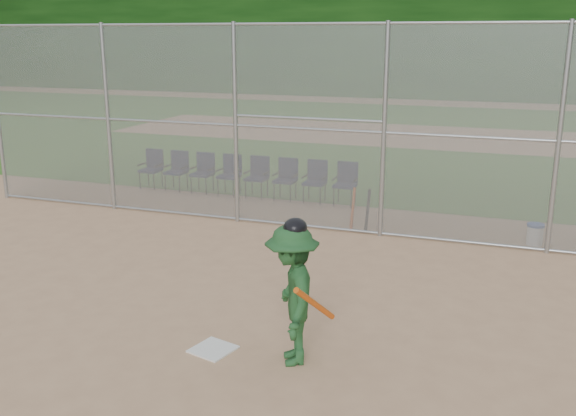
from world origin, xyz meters
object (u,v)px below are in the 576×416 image
(water_cooler, at_px, (535,234))
(chair_0, at_px, (151,169))
(home_plate, at_px, (213,349))
(batter_at_plate, at_px, (292,294))

(water_cooler, xyz_separation_m, chair_0, (-9.08, 1.60, 0.28))
(home_plate, distance_m, water_cooler, 6.86)
(water_cooler, bearing_deg, home_plate, -123.47)
(batter_at_plate, distance_m, chair_0, 9.61)
(home_plate, distance_m, batter_at_plate, 1.31)
(batter_at_plate, xyz_separation_m, water_cooler, (2.78, 5.65, -0.65))
(home_plate, xyz_separation_m, batter_at_plate, (1.00, 0.08, 0.84))
(home_plate, bearing_deg, water_cooler, 56.53)
(water_cooler, height_order, chair_0, chair_0)
(batter_at_plate, relative_size, chair_0, 1.84)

